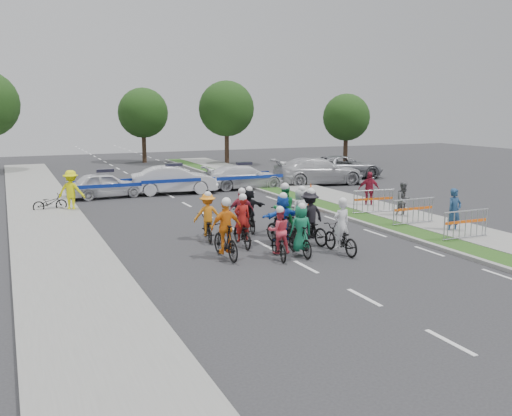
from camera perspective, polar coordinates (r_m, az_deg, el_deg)
name	(u,v)px	position (r m, az deg, el deg)	size (l,w,h in m)	color
ground	(306,267)	(17.02, 5.02, -5.91)	(90.00, 90.00, 0.00)	#28282B
curb_right	(356,221)	(23.76, 10.00, -1.29)	(0.20, 60.00, 0.12)	gray
grass_strip	(370,220)	(24.15, 11.38, -1.16)	(1.20, 60.00, 0.11)	#264716
sidewalk_right	(406,216)	(25.22, 14.73, -0.80)	(2.40, 60.00, 0.13)	gray
sidewalk_left	(59,249)	(19.90, -19.06, -3.89)	(3.00, 60.00, 0.13)	gray
rider_0	(340,235)	(18.57, 8.45, -2.68)	(0.69, 1.83, 1.85)	black
rider_1	(300,235)	(18.11, 4.46, -2.71)	(0.74, 1.66, 1.73)	black
rider_2	(279,239)	(17.76, 2.28, -3.09)	(0.88, 1.73, 1.68)	black
rider_3	(226,235)	(17.72, -3.05, -2.74)	(1.00, 1.88, 1.95)	black
rider_4	(309,222)	(19.79, 5.35, -1.40)	(1.18, 2.01, 1.95)	black
rider_5	(282,223)	(19.46, 2.63, -1.50)	(1.52, 1.81, 1.84)	black
rider_6	(242,229)	(19.34, -1.42, -2.08)	(0.77, 1.83, 1.82)	black
rider_7	(300,216)	(20.96, 4.46, -0.82)	(0.87, 1.84, 1.87)	black
rider_8	(284,217)	(20.81, 2.80, -0.86)	(1.00, 2.04, 1.99)	black
rider_9	(241,217)	(20.82, -1.50, -0.95)	(0.96, 1.78, 1.81)	black
rider_10	(208,221)	(20.24, -4.87, -1.32)	(1.07, 1.82, 1.77)	black
rider_11	(248,212)	(21.56, -0.76, -0.44)	(1.43, 1.71, 1.75)	black
police_car_0	(105,185)	(30.75, -14.82, 2.25)	(1.59, 3.95, 1.34)	silver
police_car_1	(174,180)	(31.43, -8.17, 2.80)	(1.60, 4.59, 1.51)	silver
police_car_2	(244,177)	(33.14, -1.19, 3.16)	(1.94, 4.76, 1.38)	silver
civilian_sedan	(318,171)	(35.05, 6.25, 3.68)	(2.29, 5.64, 1.64)	#BBBBC0
civilian_suv	(343,167)	(38.38, 8.67, 4.08)	(2.50, 5.42, 1.51)	gray
spectator_0	(454,211)	(22.51, 19.21, -0.29)	(0.62, 0.41, 1.70)	navy
spectator_1	(404,200)	(24.91, 14.57, 0.75)	(0.76, 0.59, 1.57)	#515255
spectator_2	(369,190)	(27.28, 11.23, 1.81)	(1.00, 0.42, 1.70)	maroon
marshal_hiviz	(71,191)	(27.04, -17.99, 1.63)	(1.21, 0.70, 1.88)	#F6F80D
barrier_0	(466,226)	(21.31, 20.22, -1.69)	(2.00, 0.50, 1.12)	#A5A8AD
barrier_1	(413,213)	(23.37, 15.45, -0.44)	(2.00, 0.50, 1.12)	#A5A8AD
barrier_2	(373,202)	(25.45, 11.66, 0.55)	(2.00, 0.50, 1.12)	#A5A8AD
cone_0	(309,205)	(25.72, 5.34, 0.32)	(0.40, 0.40, 0.70)	#F24C0C
cone_1	(311,190)	(30.49, 5.50, 1.84)	(0.40, 0.40, 0.70)	#F24C0C
parked_bike	(50,203)	(27.47, -19.92, 0.50)	(0.53, 1.51, 0.79)	black
tree_1	(226,109)	(47.44, -2.97, 9.88)	(4.55, 4.55, 6.82)	#382619
tree_2	(346,117)	(47.95, 9.02, 8.93)	(3.85, 3.85, 5.77)	#382619
tree_4	(143,113)	(49.54, -11.24, 9.30)	(4.20, 4.20, 6.30)	#382619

